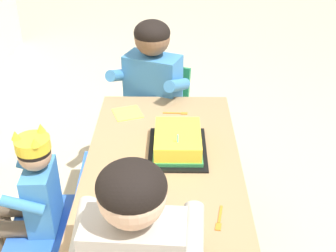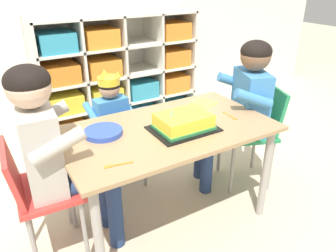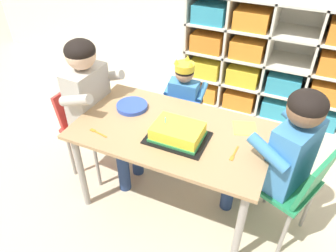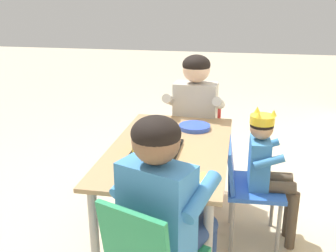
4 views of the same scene
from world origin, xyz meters
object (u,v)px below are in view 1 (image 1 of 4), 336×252
at_px(guest_at_table_side, 149,93).
at_px(birthday_cake_on_tray, 178,142).
at_px(fork_at_table_front_edge, 177,113).
at_px(fork_beside_plate_stack, 219,220).
at_px(child_with_crown, 31,195).
at_px(classroom_chair_blue, 61,220).
at_px(classroom_chair_guest_side, 158,115).
at_px(paper_plate_stack, 133,205).
at_px(activity_table, 163,173).

xyz_separation_m(guest_at_table_side, birthday_cake_on_tray, (-0.56, -0.16, 0.04)).
bearing_deg(fork_at_table_front_edge, fork_beside_plate_stack, 103.57).
height_order(child_with_crown, birthday_cake_on_tray, child_with_crown).
relative_size(guest_at_table_side, fork_at_table_front_edge, 8.11).
distance_m(guest_at_table_side, fork_beside_plate_stack, 1.06).
bearing_deg(classroom_chair_blue, fork_beside_plate_stack, 65.64).
height_order(classroom_chair_guest_side, fork_at_table_front_edge, classroom_chair_guest_side).
distance_m(birthday_cake_on_tray, fork_beside_plate_stack, 0.47).
distance_m(guest_at_table_side, paper_plate_stack, 0.95).
bearing_deg(classroom_chair_blue, activity_table, 103.30).
bearing_deg(birthday_cake_on_tray, classroom_chair_guest_side, 9.47).
xyz_separation_m(child_with_crown, birthday_cake_on_tray, (0.19, -0.61, 0.14)).
bearing_deg(paper_plate_stack, activity_table, -17.23).
distance_m(activity_table, paper_plate_stack, 0.36).
relative_size(activity_table, fork_at_table_front_edge, 9.22).
relative_size(classroom_chair_guest_side, fork_at_table_front_edge, 5.61).
distance_m(classroom_chair_blue, guest_at_table_side, 0.86).
relative_size(activity_table, birthday_cake_on_tray, 3.35).
relative_size(activity_table, classroom_chair_guest_side, 1.64).
relative_size(birthday_cake_on_tray, fork_beside_plate_stack, 2.66).
relative_size(paper_plate_stack, fork_at_table_front_edge, 1.59).
relative_size(classroom_chair_blue, child_with_crown, 0.74).
distance_m(activity_table, fork_beside_plate_stack, 0.45).
bearing_deg(fork_at_table_front_edge, birthday_cake_on_tray, 93.05).
height_order(guest_at_table_side, birthday_cake_on_tray, guest_at_table_side).
bearing_deg(activity_table, paper_plate_stack, 162.77).
distance_m(activity_table, guest_at_table_side, 0.64).
distance_m(classroom_chair_guest_side, paper_plate_stack, 1.09).
bearing_deg(classroom_chair_blue, guest_at_table_side, 152.49).
xyz_separation_m(classroom_chair_blue, fork_beside_plate_stack, (-0.26, -0.65, 0.25)).
bearing_deg(classroom_chair_blue, birthday_cake_on_tray, 107.81).
bearing_deg(fork_at_table_front_edge, classroom_chair_blue, 48.75).
bearing_deg(child_with_crown, paper_plate_stack, 63.69).
bearing_deg(classroom_chair_guest_side, guest_at_table_side, -90.00).
bearing_deg(child_with_crown, fork_beside_plate_stack, 68.80).
xyz_separation_m(fork_at_table_front_edge, fork_beside_plate_stack, (-0.78, -0.15, 0.00)).
height_order(birthday_cake_on_tray, fork_beside_plate_stack, birthday_cake_on_tray).
relative_size(guest_at_table_side, paper_plate_stack, 5.11).
relative_size(classroom_chair_blue, birthday_cake_on_tray, 1.80).
bearing_deg(birthday_cake_on_tray, paper_plate_stack, 157.11).
bearing_deg(activity_table, guest_at_table_side, 8.50).
height_order(guest_at_table_side, paper_plate_stack, guest_at_table_side).
relative_size(fork_at_table_front_edge, fork_beside_plate_stack, 0.97).
bearing_deg(guest_at_table_side, birthday_cake_on_tray, -52.62).
xyz_separation_m(classroom_chair_guest_side, fork_at_table_front_edge, (-0.34, -0.11, 0.20)).
bearing_deg(activity_table, fork_beside_plate_stack, -151.61).
bearing_deg(paper_plate_stack, fork_beside_plate_stack, -100.64).
bearing_deg(activity_table, classroom_chair_guest_side, 3.84).
distance_m(activity_table, child_with_crown, 0.57).
height_order(activity_table, guest_at_table_side, guest_at_table_side).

